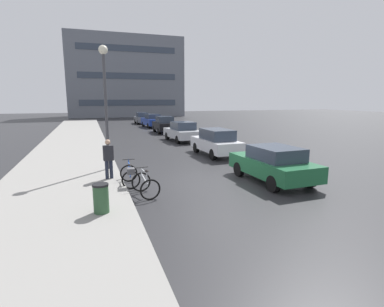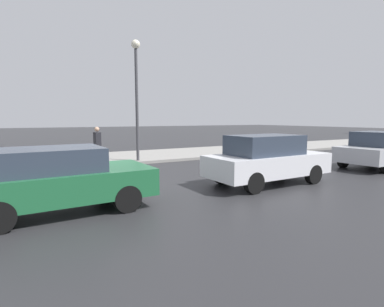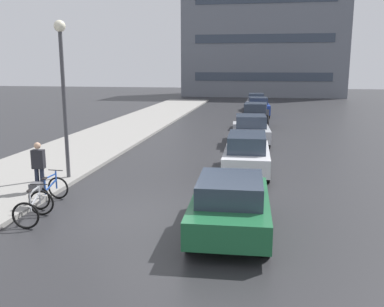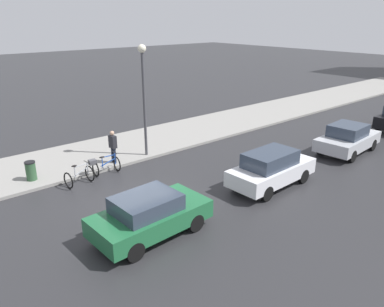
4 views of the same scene
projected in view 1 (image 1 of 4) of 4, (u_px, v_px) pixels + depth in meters
ground_plane at (213, 181)px, 12.63m from camera, size 140.00×140.00×0.00m
sidewalk_kerb at (72, 150)px, 20.00m from camera, size 4.80×60.00×0.14m
bicycle_nearest at (145, 185)px, 10.72m from camera, size 0.88×1.22×0.99m
bicycle_second at (130, 175)px, 11.86m from camera, size 0.78×1.44×0.98m
car_green at (273, 164)px, 12.50m from camera, size 2.10×4.15×1.50m
car_white at (216, 142)px, 18.37m from camera, size 1.86×4.29×1.63m
car_silver at (183, 132)px, 24.56m from camera, size 2.23×4.31×1.60m
car_black at (164, 125)px, 30.68m from camera, size 1.90×3.88×1.69m
car_blue at (152, 121)px, 36.57m from camera, size 2.11×4.30×1.62m
car_grey at (142, 118)px, 41.79m from camera, size 1.77×3.94×1.57m
pedestrian at (108, 158)px, 12.42m from camera, size 0.42×0.28×1.79m
streetlamp at (105, 90)px, 13.69m from camera, size 0.41×0.41×5.81m
trash_bin at (101, 200)px, 8.75m from camera, size 0.47×0.47×1.01m
building_facade_main at (126, 77)px, 59.11m from camera, size 21.75×8.30×15.24m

